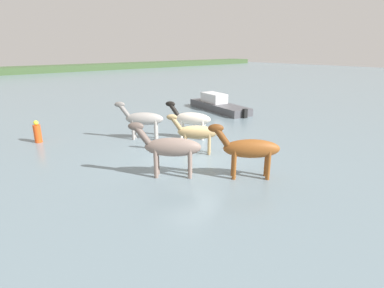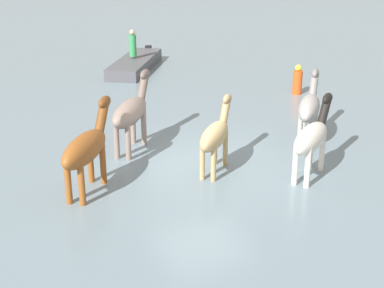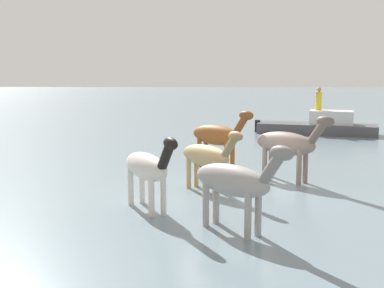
{
  "view_description": "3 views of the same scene",
  "coord_description": "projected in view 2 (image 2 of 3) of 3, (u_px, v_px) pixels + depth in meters",
  "views": [
    {
      "loc": [
        -8.18,
        -9.56,
        4.6
      ],
      "look_at": [
        -0.1,
        -0.28,
        0.65
      ],
      "focal_mm": 28.2,
      "sensor_mm": 36.0,
      "label": 1
    },
    {
      "loc": [
        12.13,
        -6.69,
        5.89
      ],
      "look_at": [
        0.18,
        -0.38,
        0.74
      ],
      "focal_mm": 52.75,
      "sensor_mm": 36.0,
      "label": 2
    },
    {
      "loc": [
        0.47,
        13.76,
        3.4
      ],
      "look_at": [
        0.93,
        -0.88,
        1.17
      ],
      "focal_mm": 46.93,
      "sensor_mm": 36.0,
      "label": 3
    }
  ],
  "objects": [
    {
      "name": "ground_plane",
      "position": [
        202.0,
        166.0,
        15.04
      ],
      "size": [
        151.04,
        151.04,
        0.0
      ],
      "primitive_type": "plane",
      "color": "slate"
    },
    {
      "name": "horse_dark_mare",
      "position": [
        131.0,
        112.0,
        15.72
      ],
      "size": [
        2.22,
        2.12,
        2.07
      ],
      "rotation": [
        0.0,
        0.0,
        2.39
      ],
      "color": "gray",
      "rests_on": "ground_plane"
    },
    {
      "name": "horse_lead",
      "position": [
        312.0,
        137.0,
        14.01
      ],
      "size": [
        1.66,
        2.27,
        1.92
      ],
      "rotation": [
        0.0,
        0.0,
        2.15
      ],
      "color": "silver",
      "rests_on": "ground_plane"
    },
    {
      "name": "horse_pinto_flank",
      "position": [
        309.0,
        107.0,
        16.31
      ],
      "size": [
        2.07,
        2.05,
        1.96
      ],
      "rotation": [
        0.0,
        0.0,
        2.36
      ],
      "color": "#9E9993",
      "rests_on": "ground_plane"
    },
    {
      "name": "horse_dun_straggler",
      "position": [
        215.0,
        135.0,
        14.36
      ],
      "size": [
        1.83,
        1.92,
        1.79
      ],
      "rotation": [
        0.0,
        0.0,
        2.32
      ],
      "color": "tan",
      "rests_on": "ground_plane"
    },
    {
      "name": "horse_mid_herd",
      "position": [
        86.0,
        148.0,
        13.16
      ],
      "size": [
        2.21,
        2.06,
        2.04
      ],
      "rotation": [
        0.0,
        0.0,
        2.4
      ],
      "color": "brown",
      "rests_on": "ground_plane"
    },
    {
      "name": "boat_skiff_near",
      "position": [
        135.0,
        65.0,
        25.37
      ],
      "size": [
        4.69,
        4.03,
        0.75
      ],
      "rotation": [
        0.0,
        0.0,
        5.63
      ],
      "color": "#4C4C51",
      "rests_on": "ground_plane"
    },
    {
      "name": "person_helmsman_aft",
      "position": [
        133.0,
        44.0,
        25.02
      ],
      "size": [
        0.32,
        0.32,
        1.19
      ],
      "color": "#338C4C",
      "rests_on": "boat_skiff_near"
    },
    {
      "name": "buoy_channel_marker",
      "position": [
        298.0,
        81.0,
        21.42
      ],
      "size": [
        0.36,
        0.36,
        1.14
      ],
      "color": "#E54C19",
      "rests_on": "ground_plane"
    }
  ]
}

